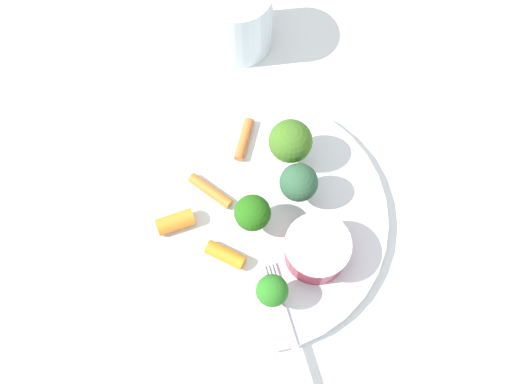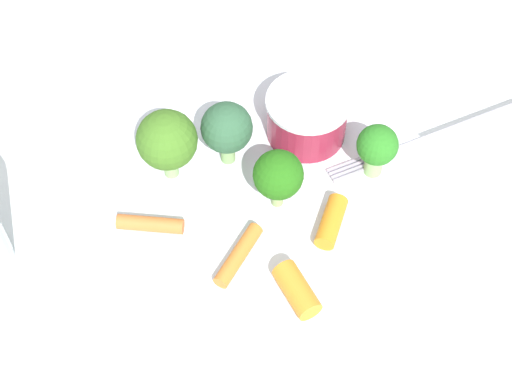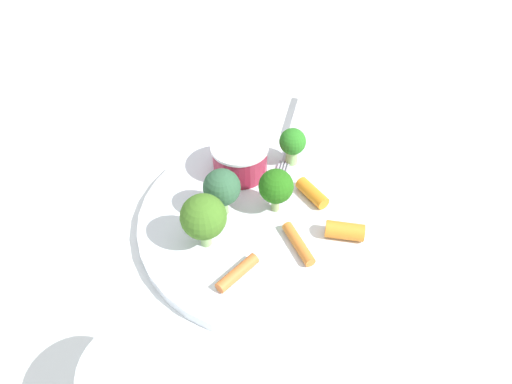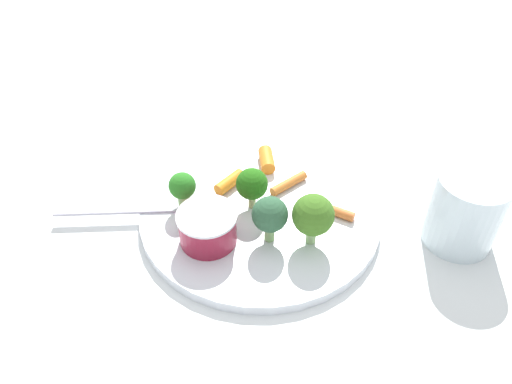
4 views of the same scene
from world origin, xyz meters
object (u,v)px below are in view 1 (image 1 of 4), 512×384
plate (253,217)px  carrot_stick_2 (225,255)px  broccoli_floret_1 (254,213)px  sauce_cup (317,250)px  broccoli_floret_3 (299,183)px  drinking_glass (238,18)px  carrot_stick_0 (210,191)px  fork (296,350)px  carrot_stick_1 (175,222)px  carrot_stick_3 (244,139)px  broccoli_floret_0 (290,141)px  broccoli_floret_2 (272,291)px

plate → carrot_stick_2: carrot_stick_2 is taller
broccoli_floret_1 → sauce_cup: bearing=66.2°
broccoli_floret_3 → drinking_glass: size_ratio=0.65×
carrot_stick_0 → fork: 0.17m
carrot_stick_1 → carrot_stick_3: bearing=148.2°
carrot_stick_3 → broccoli_floret_0: bearing=72.8°
carrot_stick_0 → carrot_stick_3: 0.07m
fork → carrot_stick_1: bearing=-132.4°
broccoli_floret_1 → carrot_stick_3: size_ratio=1.10×
broccoli_floret_2 → drinking_glass: drinking_glass is taller
carrot_stick_1 → carrot_stick_3: (-0.09, 0.06, -0.00)m
carrot_stick_3 → carrot_stick_0: bearing=-25.9°
drinking_glass → broccoli_floret_3: bearing=21.5°
carrot_stick_0 → fork: bearing=32.0°
carrot_stick_0 → broccoli_floret_0: bearing=120.5°
plate → drinking_glass: size_ratio=3.21×
broccoli_floret_2 → carrot_stick_0: bearing=-146.3°
fork → broccoli_floret_3: bearing=-177.4°
carrot_stick_0 → carrot_stick_3: (-0.06, 0.03, 0.00)m
broccoli_floret_3 → fork: (0.15, 0.01, -0.03)m
broccoli_floret_1 → drinking_glass: size_ratio=0.61×
broccoli_floret_3 → carrot_stick_1: (0.04, -0.12, -0.03)m
broccoli_floret_0 → carrot_stick_0: broccoli_floret_0 is taller
drinking_glass → fork: bearing=13.4°
carrot_stick_3 → drinking_glass: (-0.13, -0.02, 0.02)m
broccoli_floret_1 → broccoli_floret_2: (0.07, 0.02, -0.00)m
carrot_stick_1 → fork: bearing=47.6°
broccoli_floret_2 → carrot_stick_2: bearing=-128.1°
carrot_stick_0 → carrot_stick_3: same height
carrot_stick_1 → fork: size_ratio=0.22×
carrot_stick_2 → fork: bearing=40.7°
broccoli_floret_1 → broccoli_floret_3: broccoli_floret_3 is taller
broccoli_floret_0 → drinking_glass: (-0.14, -0.06, -0.01)m
broccoli_floret_0 → carrot_stick_1: (0.08, -0.10, -0.03)m
carrot_stick_3 → broccoli_floret_2: bearing=13.6°
sauce_cup → carrot_stick_0: bearing=-118.0°
plate → broccoli_floret_1: broccoli_floret_1 is taller
sauce_cup → broccoli_floret_0: (-0.10, -0.03, 0.02)m
plate → carrot_stick_3: size_ratio=5.81×
plate → fork: bearing=20.7°
broccoli_floret_0 → broccoli_floret_3: bearing=13.9°
broccoli_floret_2 → carrot_stick_1: 0.12m
broccoli_floret_1 → carrot_stick_0: broccoli_floret_1 is taller
sauce_cup → broccoli_floret_2: 0.06m
carrot_stick_2 → drinking_glass: bearing=-178.0°
broccoli_floret_3 → carrot_stick_3: (-0.06, -0.06, -0.03)m
broccoli_floret_1 → broccoli_floret_2: bearing=17.1°
carrot_stick_2 → carrot_stick_3: 0.12m
plate → broccoli_floret_0: size_ratio=4.48×
broccoli_floret_3 → carrot_stick_0: (0.00, -0.09, -0.03)m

